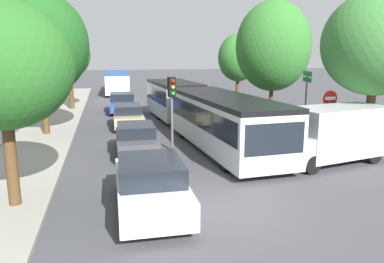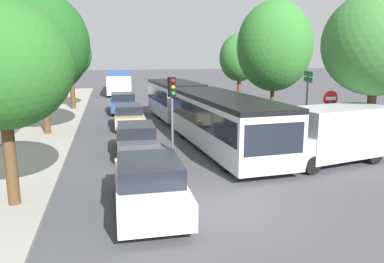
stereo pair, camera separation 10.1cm
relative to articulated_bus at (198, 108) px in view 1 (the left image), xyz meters
name	(u,v)px [view 1 (the left image)]	position (x,y,z in m)	size (l,w,h in m)	color
ground_plane	(228,210)	(-1.68, -10.35, -1.48)	(200.00, 200.00, 0.00)	#47474C
kerb_strip_left	(57,118)	(-8.34, 6.99, -1.41)	(3.20, 44.67, 0.14)	#9E998E
articulated_bus	(198,108)	(0.00, 0.00, 0.00)	(3.78, 17.35, 2.56)	silver
city_bus_rear	(117,81)	(-3.60, 24.32, -0.09)	(2.84, 11.21, 2.40)	silver
queued_car_white	(150,185)	(-3.84, -9.89, -0.70)	(1.92, 4.43, 1.53)	white
queued_car_graphite	(136,139)	(-3.74, -3.64, -0.77)	(1.75, 4.03, 1.40)	#47474C
queued_car_tan	(128,116)	(-3.71, 2.79, -0.77)	(1.75, 4.05, 1.40)	tan
queued_car_blue	(122,103)	(-3.80, 8.90, -0.71)	(1.89, 4.37, 1.51)	#284799
white_van	(334,133)	(4.06, -6.70, -0.23)	(5.30, 2.96, 2.31)	#B7BABF
traffic_light	(172,97)	(-2.05, -3.33, 1.02)	(0.37, 0.39, 3.40)	#56595E
no_entry_sign	(329,111)	(4.81, -5.12, 0.40)	(0.70, 0.08, 2.82)	#56595E
direction_sign_post	(307,87)	(6.48, -0.16, 1.08)	(0.35, 1.38, 3.60)	#56595E
tree_left_mid	(40,44)	(-8.21, 1.36, 3.44)	(5.02, 5.02, 7.63)	#51381E
tree_left_far	(69,54)	(-7.64, 11.13, 2.90)	(3.28, 3.28, 6.21)	#51381E
tree_right_near	(376,44)	(6.41, -5.78, 3.36)	(4.60, 4.60, 7.07)	#51381E
tree_right_mid	(273,46)	(6.32, 4.23, 3.46)	(5.11, 5.11, 7.99)	#51381E
tree_right_far	(238,58)	(7.16, 13.49, 2.61)	(3.73, 3.73, 6.30)	#51381E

